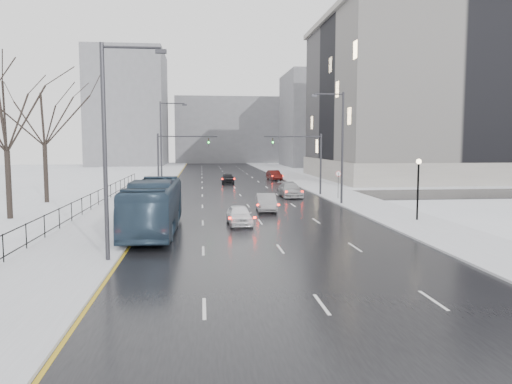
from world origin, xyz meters
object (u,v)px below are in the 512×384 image
object	(u,v)px
streetlight_l_far	(163,142)
sedan_right_distant	(274,175)
lamppost_r_mid	(418,180)
no_uturn_sign	(338,176)
bus	(154,206)
sedan_center_far	(228,178)
tree_park_e	(47,203)
mast_signal_left	(169,157)
sedan_center_near	(239,215)
sedan_right_near	(266,202)
sedan_right_far	(290,190)
streetlight_r_mid	(340,142)
tree_park_d	(10,220)
streetlight_l_near	(110,141)
mast_signal_right	(311,157)

from	to	relation	value
streetlight_l_far	sedan_right_distant	distance (m)	23.87
lamppost_r_mid	no_uturn_sign	distance (m)	14.13
bus	sedan_center_far	distance (m)	37.33
tree_park_e	mast_signal_left	size ratio (longest dim) A/B	2.08
sedan_center_near	sedan_right_near	size ratio (longest dim) A/B	0.91
sedan_center_far	sedan_right_distant	size ratio (longest dim) A/B	0.94
mast_signal_left	sedan_right_far	bearing A→B (deg)	-5.99
mast_signal_left	bus	world-z (taller)	mast_signal_left
streetlight_r_mid	sedan_center_far	bearing A→B (deg)	109.51
streetlight_l_far	tree_park_d	bearing A→B (deg)	-118.15
tree_park_d	sedan_center_near	bearing A→B (deg)	-13.98
bus	sedan_right_far	distance (m)	22.45
sedan_center_near	mast_signal_left	bearing A→B (deg)	105.81
streetlight_l_far	sedan_right_far	world-z (taller)	streetlight_l_far
streetlight_l_near	mast_signal_left	size ratio (longest dim) A/B	1.54
streetlight_l_near	streetlight_l_far	distance (m)	32.00
lamppost_r_mid	sedan_center_near	distance (m)	12.75
sedan_right_far	streetlight_r_mid	bearing A→B (deg)	-65.70
lamppost_r_mid	sedan_right_far	distance (m)	17.91
bus	sedan_right_distant	bearing A→B (deg)	72.99
bus	sedan_right_far	xyz separation A→B (m)	(11.93, 18.99, -0.90)
streetlight_l_far	bus	xyz separation A→B (m)	(1.17, -24.28, -3.95)
mast_signal_left	no_uturn_sign	size ratio (longest dim) A/B	2.41
sedan_right_near	sedan_right_distant	bearing A→B (deg)	83.27
streetlight_l_far	tree_park_e	bearing A→B (deg)	-141.43
sedan_right_distant	sedan_center_far	bearing A→B (deg)	-148.69
mast_signal_right	sedan_right_distant	xyz separation A→B (m)	(-0.63, 22.03, -3.35)
streetlight_r_mid	lamppost_r_mid	size ratio (longest dim) A/B	2.34
tree_park_e	tree_park_d	bearing A→B (deg)	-87.71
tree_park_e	sedan_right_near	distance (m)	20.75
streetlight_r_mid	lamppost_r_mid	bearing A→B (deg)	-74.18
no_uturn_sign	tree_park_d	bearing A→B (deg)	-159.68
sedan_center_far	streetlight_l_near	bearing A→B (deg)	-98.68
sedan_right_far	sedan_center_far	size ratio (longest dim) A/B	1.22
tree_park_d	lamppost_r_mid	size ratio (longest dim) A/B	2.92
tree_park_d	sedan_right_distant	distance (m)	43.58
streetlight_r_mid	mast_signal_left	bearing A→B (deg)	152.69
mast_signal_right	sedan_center_far	distance (m)	18.54
lamppost_r_mid	sedan_right_distant	size ratio (longest dim) A/B	0.98
tree_park_d	mast_signal_right	distance (m)	29.05
streetlight_l_near	sedan_right_far	xyz separation A→B (m)	(13.10, 26.71, -4.85)
tree_park_e	streetlight_r_mid	size ratio (longest dim) A/B	1.35
lamppost_r_mid	bus	bearing A→B (deg)	-172.78
tree_park_e	streetlight_l_near	distance (m)	26.61
bus	sedan_right_near	xyz separation A→B (m)	(8.14, 8.79, -0.92)
lamppost_r_mid	sedan_right_far	xyz separation A→B (m)	(-6.07, 16.71, -2.18)
lamppost_r_mid	mast_signal_right	world-z (taller)	mast_signal_right
streetlight_r_mid	mast_signal_left	size ratio (longest dim) A/B	1.54
streetlight_r_mid	mast_signal_right	bearing A→B (deg)	96.00
tree_park_d	streetlight_l_near	bearing A→B (deg)	-55.47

